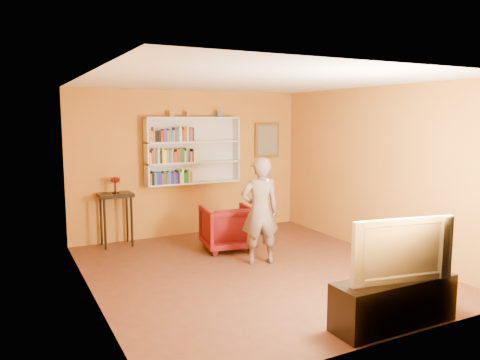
% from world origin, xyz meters
% --- Properties ---
extents(room_shell, '(5.30, 5.80, 2.88)m').
position_xyz_m(room_shell, '(0.00, 0.00, 1.02)').
color(room_shell, '#4E2A19').
rests_on(room_shell, ground).
extents(bookshelf, '(1.80, 0.29, 1.23)m').
position_xyz_m(bookshelf, '(0.00, 2.41, 1.59)').
color(bookshelf, silver).
rests_on(bookshelf, room_shell).
extents(books_row_lower, '(0.79, 0.18, 0.26)m').
position_xyz_m(books_row_lower, '(-0.47, 2.30, 1.12)').
color(books_row_lower, '#875E18').
rests_on(books_row_lower, bookshelf).
extents(books_row_middle, '(0.89, 0.18, 0.27)m').
position_xyz_m(books_row_middle, '(-0.42, 2.30, 1.51)').
color(books_row_middle, yellow).
rests_on(books_row_middle, bookshelf).
extents(books_row_upper, '(0.84, 0.19, 0.27)m').
position_xyz_m(books_row_upper, '(-0.42, 2.31, 1.89)').
color(books_row_upper, orange).
rests_on(books_row_upper, bookshelf).
extents(ornament_left, '(0.07, 0.07, 0.10)m').
position_xyz_m(ornament_left, '(-0.41, 2.35, 2.27)').
color(ornament_left, '#A75D2F').
rests_on(ornament_left, bookshelf).
extents(ornament_centre, '(0.07, 0.07, 0.10)m').
position_xyz_m(ornament_centre, '(-0.09, 2.35, 2.26)').
color(ornament_centre, '#AE513A').
rests_on(ornament_centre, bookshelf).
extents(ornament_right, '(0.09, 0.09, 0.12)m').
position_xyz_m(ornament_right, '(0.53, 2.35, 2.27)').
color(ornament_right, '#454F73').
rests_on(ornament_right, bookshelf).
extents(framed_painting, '(0.55, 0.05, 0.70)m').
position_xyz_m(framed_painting, '(1.65, 2.46, 1.75)').
color(framed_painting, brown).
rests_on(framed_painting, room_shell).
extents(console_table, '(0.56, 0.43, 0.92)m').
position_xyz_m(console_table, '(-1.47, 2.25, 0.76)').
color(console_table, black).
rests_on(console_table, ground).
extents(ruby_lustre, '(0.17, 0.17, 0.28)m').
position_xyz_m(ruby_lustre, '(-1.47, 2.25, 1.12)').
color(ruby_lustre, maroon).
rests_on(ruby_lustre, console_table).
extents(armchair, '(0.90, 0.92, 0.74)m').
position_xyz_m(armchair, '(0.13, 1.18, 0.37)').
color(armchair, '#4B050B').
rests_on(armchair, ground).
extents(person, '(0.66, 0.51, 1.62)m').
position_xyz_m(person, '(0.24, 0.27, 0.81)').
color(person, brown).
rests_on(person, ground).
extents(game_remote, '(0.04, 0.15, 0.04)m').
position_xyz_m(game_remote, '(0.11, -0.12, 1.34)').
color(game_remote, white).
rests_on(game_remote, person).
extents(tv_cabinet, '(1.43, 0.43, 0.51)m').
position_xyz_m(tv_cabinet, '(0.46, -2.25, 0.26)').
color(tv_cabinet, black).
rests_on(tv_cabinet, ground).
extents(television, '(1.18, 0.36, 0.67)m').
position_xyz_m(television, '(0.46, -2.25, 0.85)').
color(television, black).
rests_on(television, tv_cabinet).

